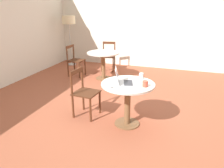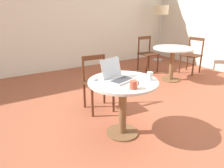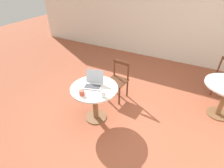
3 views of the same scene
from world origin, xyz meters
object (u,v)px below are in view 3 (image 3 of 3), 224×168
(cafe_table_near, at_px, (95,95))
(chair_near_back, at_px, (118,81))
(drinking_glass, at_px, (104,94))
(mug, at_px, (82,93))
(laptop, at_px, (94,83))
(mouse, at_px, (88,77))

(cafe_table_near, height_order, chair_near_back, chair_near_back)
(cafe_table_near, bearing_deg, drinking_glass, -28.24)
(cafe_table_near, distance_m, mug, 0.35)
(laptop, distance_m, mug, 0.33)
(laptop, bearing_deg, chair_near_back, 81.10)
(cafe_table_near, bearing_deg, laptop, 129.50)
(chair_near_back, distance_m, laptop, 0.82)
(mug, distance_m, drinking_glass, 0.35)
(cafe_table_near, bearing_deg, mouse, 142.88)
(mouse, distance_m, mug, 0.52)
(laptop, distance_m, drinking_glass, 0.38)
(drinking_glass, bearing_deg, mouse, 147.16)
(laptop, distance_m, mouse, 0.27)
(laptop, height_order, drinking_glass, laptop)
(laptop, xyz_separation_m, mug, (-0.01, -0.33, -0.01))
(chair_near_back, height_order, laptop, laptop)
(mug, relative_size, drinking_glass, 1.21)
(drinking_glass, bearing_deg, cafe_table_near, 151.76)
(mouse, bearing_deg, laptop, -33.69)
(cafe_table_near, bearing_deg, mug, -101.45)
(cafe_table_near, distance_m, mouse, 0.38)
(cafe_table_near, xyz_separation_m, chair_near_back, (0.07, 0.79, -0.13))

